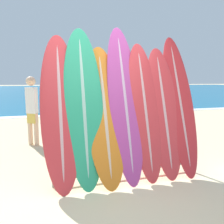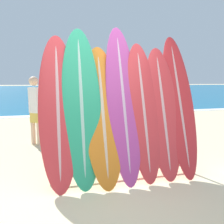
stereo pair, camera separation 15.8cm
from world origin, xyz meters
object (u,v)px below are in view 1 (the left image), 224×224
(surfboard_slot_2, at_px, (105,114))
(surfboard_slot_5, at_px, (164,111))
(person_far_left, at_px, (63,96))
(surfboard_slot_3, at_px, (125,102))
(surfboard_slot_4, at_px, (145,110))
(surfboard_slot_1, at_px, (84,106))
(person_near_water, at_px, (32,108))
(surfboard_rack, at_px, (126,147))
(person_mid_beach, at_px, (92,99))
(surfboard_slot_6, at_px, (180,104))
(person_far_right, at_px, (50,102))
(surfboard_slot_0, at_px, (60,111))

(surfboard_slot_2, distance_m, surfboard_slot_5, 0.99)
(surfboard_slot_2, height_order, surfboard_slot_5, surfboard_slot_5)
(surfboard_slot_5, distance_m, person_far_left, 5.42)
(surfboard_slot_3, xyz_separation_m, surfboard_slot_4, (0.32, -0.05, -0.13))
(surfboard_slot_1, xyz_separation_m, surfboard_slot_4, (0.97, -0.03, -0.10))
(surfboard_slot_3, height_order, person_far_left, surfboard_slot_3)
(surfboard_slot_1, xyz_separation_m, person_near_water, (-0.88, 2.27, -0.29))
(surfboard_slot_3, bearing_deg, person_near_water, 124.26)
(surfboard_slot_1, xyz_separation_m, surfboard_slot_3, (0.65, 0.02, 0.04))
(surfboard_rack, relative_size, surfboard_slot_4, 1.05)
(surfboard_slot_3, distance_m, person_mid_beach, 4.93)
(surfboard_rack, height_order, surfboard_slot_6, surfboard_slot_6)
(surfboard_slot_2, bearing_deg, person_mid_beach, 81.06)
(surfboard_rack, xyz_separation_m, person_far_left, (-0.62, 5.28, 0.48))
(surfboard_slot_4, height_order, person_near_water, surfboard_slot_4)
(surfboard_slot_5, xyz_separation_m, person_far_right, (-1.78, 3.88, -0.18))
(surfboard_slot_2, relative_size, surfboard_slot_6, 0.90)
(person_near_water, relative_size, person_mid_beach, 1.04)
(surfboard_slot_1, xyz_separation_m, person_far_right, (-0.47, 3.84, -0.30))
(person_mid_beach, bearing_deg, surfboard_slot_5, -168.82)
(surfboard_slot_4, relative_size, surfboard_slot_6, 0.94)
(person_mid_beach, bearing_deg, surfboard_rack, -176.37)
(surfboard_rack, bearing_deg, surfboard_slot_2, 175.40)
(surfboard_slot_2, bearing_deg, person_near_water, 117.56)
(surfboard_slot_5, distance_m, person_near_water, 3.18)
(person_far_left, bearing_deg, person_mid_beach, -96.82)
(surfboard_slot_1, relative_size, person_far_left, 1.32)
(surfboard_rack, distance_m, person_near_water, 2.81)
(surfboard_slot_1, xyz_separation_m, surfboard_slot_5, (1.31, -0.04, -0.13))
(surfboard_slot_2, relative_size, surfboard_slot_3, 0.86)
(surfboard_slot_0, height_order, surfboard_slot_6, surfboard_slot_6)
(surfboard_slot_2, bearing_deg, surfboard_rack, -4.60)
(surfboard_slot_6, bearing_deg, person_near_water, 138.09)
(surfboard_slot_3, bearing_deg, person_mid_beach, 84.83)
(surfboard_slot_4, relative_size, surfboard_slot_5, 1.03)
(surfboard_slot_0, distance_m, surfboard_slot_6, 1.97)
(surfboard_rack, xyz_separation_m, surfboard_slot_2, (-0.34, 0.03, 0.55))
(surfboard_slot_0, xyz_separation_m, surfboard_slot_6, (1.97, 0.02, 0.04))
(surfboard_slot_1, bearing_deg, surfboard_slot_3, 1.83)
(surfboard_slot_3, distance_m, person_far_left, 5.25)
(surfboard_rack, bearing_deg, surfboard_slot_6, 3.63)
(surfboard_slot_2, distance_m, person_near_water, 2.59)
(person_far_right, bearing_deg, person_near_water, 67.55)
(person_mid_beach, bearing_deg, surfboard_slot_3, -176.48)
(surfboard_slot_0, relative_size, person_far_right, 1.39)
(surfboard_slot_1, distance_m, surfboard_slot_3, 0.65)
(surfboard_slot_4, xyz_separation_m, person_far_right, (-1.44, 3.88, -0.21))
(surfboard_slot_4, xyz_separation_m, person_near_water, (-1.85, 2.30, -0.19))
(person_near_water, relative_size, person_far_left, 0.92)
(person_far_right, bearing_deg, person_mid_beach, -153.15)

